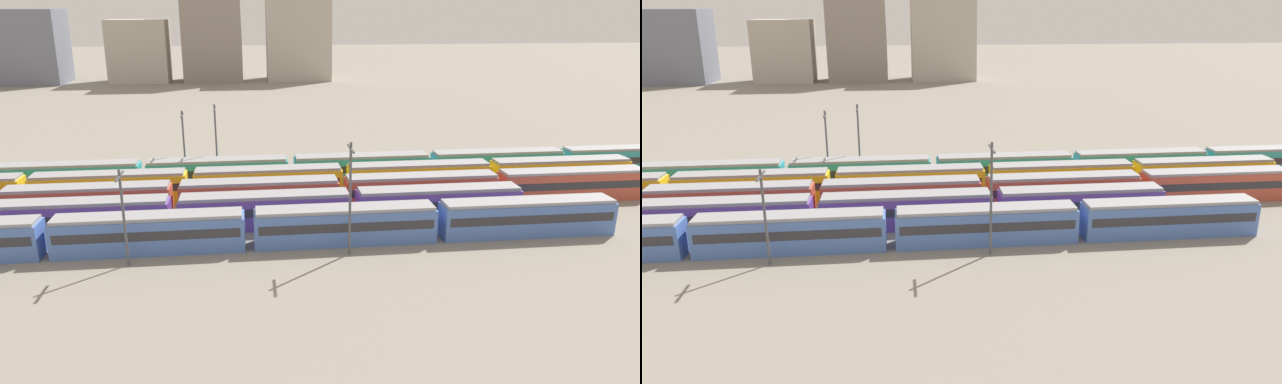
# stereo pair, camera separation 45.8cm
# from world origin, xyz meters

# --- Properties ---
(ground_plane) EXTENTS (600.00, 600.00, 0.00)m
(ground_plane) POSITION_xyz_m (0.00, 10.40, 0.00)
(ground_plane) COLOR gray
(train_track_0) EXTENTS (74.70, 3.06, 3.75)m
(train_track_0) POSITION_xyz_m (24.07, 0.00, 1.90)
(train_track_0) COLOR #4C70BC
(train_track_0) RESTS_ON ground_plane
(train_track_1) EXTENTS (74.70, 3.06, 3.75)m
(train_track_1) POSITION_xyz_m (16.34, 5.20, 1.90)
(train_track_1) COLOR #6B429E
(train_track_1) RESTS_ON ground_plane
(train_track_2) EXTENTS (112.50, 3.06, 3.75)m
(train_track_2) POSITION_xyz_m (34.78, 10.40, 1.90)
(train_track_2) COLOR #BC4C38
(train_track_2) RESTS_ON ground_plane
(train_track_3) EXTENTS (93.60, 3.06, 3.75)m
(train_track_3) POSITION_xyz_m (26.52, 15.60, 1.90)
(train_track_3) COLOR yellow
(train_track_3) RESTS_ON ground_plane
(train_track_4) EXTENTS (93.60, 3.06, 3.75)m
(train_track_4) POSITION_xyz_m (39.09, 20.80, 1.90)
(train_track_4) COLOR teal
(train_track_4) RESTS_ON ground_plane
(catenary_pole_0) EXTENTS (0.24, 3.20, 9.03)m
(catenary_pole_0) POSITION_xyz_m (13.04, -3.02, 5.05)
(catenary_pole_0) COLOR #4C4C51
(catenary_pole_0) RESTS_ON ground_plane
(catenary_pole_1) EXTENTS (0.24, 3.20, 10.36)m
(catenary_pole_1) POSITION_xyz_m (19.92, 23.61, 5.73)
(catenary_pole_1) COLOR #4C4C51
(catenary_pole_1) RESTS_ON ground_plane
(catenary_pole_2) EXTENTS (0.24, 3.20, 10.93)m
(catenary_pole_2) POSITION_xyz_m (33.45, -3.01, 6.02)
(catenary_pole_2) COLOR #4C4C51
(catenary_pole_2) RESTS_ON ground_plane
(catenary_pole_3) EXTENTS (0.24, 3.20, 9.54)m
(catenary_pole_3) POSITION_xyz_m (15.66, 23.93, 5.31)
(catenary_pole_3) COLOR #4C4C51
(catenary_pole_3) RESTS_ON ground_plane
(distant_building_0) EXTENTS (29.18, 16.44, 21.74)m
(distant_building_0) POSITION_xyz_m (-45.41, 136.66, 10.87)
(distant_building_0) COLOR slate
(distant_building_0) RESTS_ON ground_plane
(distant_building_1) EXTENTS (17.68, 14.01, 18.70)m
(distant_building_1) POSITION_xyz_m (-8.56, 136.66, 9.35)
(distant_building_1) COLOR #B2A899
(distant_building_1) RESTS_ON ground_plane
(distant_building_2) EXTENTS (17.85, 14.30, 33.85)m
(distant_building_2) POSITION_xyz_m (13.77, 136.66, 16.92)
(distant_building_2) COLOR gray
(distant_building_2) RESTS_ON ground_plane
(distant_building_3) EXTENTS (19.77, 14.74, 27.69)m
(distant_building_3) POSITION_xyz_m (40.33, 136.66, 13.84)
(distant_building_3) COLOR #B2A899
(distant_building_3) RESTS_ON ground_plane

